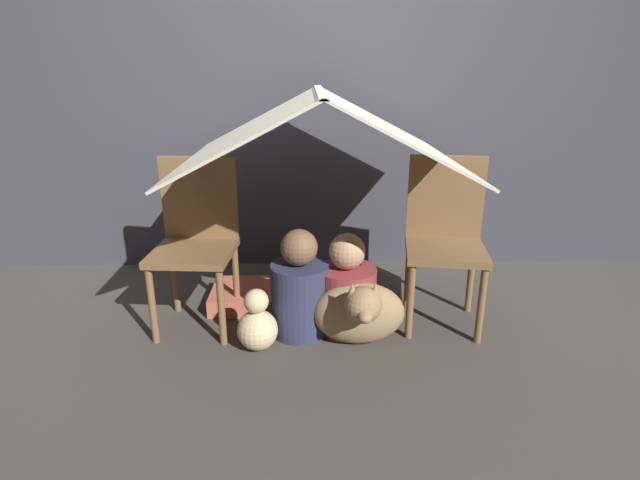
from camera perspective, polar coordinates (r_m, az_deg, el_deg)
The scene contains 10 objects.
ground_plane at distance 2.67m, azimuth 0.04°, elevation -10.37°, with size 8.80×8.80×0.00m, color #47423D.
wall_back at distance 3.31m, azimuth -0.39°, elevation 18.04°, with size 7.00×0.05×2.50m.
chair_left at distance 2.67m, azimuth -13.96°, elevation 0.38°, with size 0.43×0.43×0.88m.
chair_right at distance 2.70m, azimuth 14.10°, elevation 0.59°, with size 0.46×0.46×0.88m.
sheet_canopy at distance 2.41m, azimuth 0.00°, elevation 12.82°, with size 1.30×1.23×0.34m.
person_front at distance 2.56m, azimuth -2.33°, elevation -5.85°, with size 0.30×0.30×0.56m.
person_second at distance 2.60m, azimuth 3.03°, elevation -5.89°, with size 0.31×0.31×0.53m.
dog at distance 2.47m, azimuth 4.54°, elevation -8.17°, with size 0.45×0.40×0.40m.
floor_cushion at distance 2.96m, azimuth -7.69°, elevation -6.34°, with size 0.47×0.37×0.10m.
plush_toy at distance 2.48m, azimuth -7.18°, elevation -9.61°, with size 0.20×0.20×0.32m.
Camera 1 is at (-0.06, -2.32, 1.32)m, focal length 28.00 mm.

